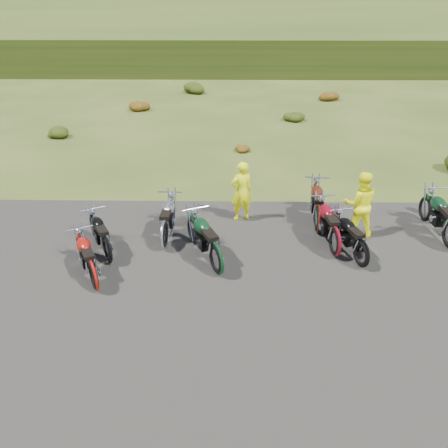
{
  "coord_description": "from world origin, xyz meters",
  "views": [
    {
      "loc": [
        -0.84,
        -8.92,
        5.95
      ],
      "look_at": [
        -0.99,
        0.89,
        0.82
      ],
      "focal_mm": 35.0,
      "sensor_mm": 36.0,
      "label": 1
    }
  ],
  "objects_px": {
    "motorcycle_0": "(109,262)",
    "person_middle": "(241,192)",
    "motorcycle_7": "(446,248)",
    "motorcycle_3": "(165,248)"
  },
  "relations": [
    {
      "from": "motorcycle_0",
      "to": "person_middle",
      "type": "height_order",
      "value": "person_middle"
    },
    {
      "from": "motorcycle_7",
      "to": "person_middle",
      "type": "relative_size",
      "value": 1.29
    },
    {
      "from": "motorcycle_0",
      "to": "motorcycle_3",
      "type": "bearing_deg",
      "value": -90.78
    },
    {
      "from": "motorcycle_3",
      "to": "motorcycle_7",
      "type": "height_order",
      "value": "motorcycle_7"
    },
    {
      "from": "motorcycle_0",
      "to": "motorcycle_7",
      "type": "relative_size",
      "value": 0.85
    },
    {
      "from": "motorcycle_3",
      "to": "motorcycle_7",
      "type": "bearing_deg",
      "value": -87.12
    },
    {
      "from": "motorcycle_0",
      "to": "person_middle",
      "type": "xyz_separation_m",
      "value": [
        3.36,
        2.41,
        0.9
      ]
    },
    {
      "from": "motorcycle_0",
      "to": "motorcycle_3",
      "type": "height_order",
      "value": "motorcycle_3"
    },
    {
      "from": "motorcycle_0",
      "to": "person_middle",
      "type": "bearing_deg",
      "value": -84.12
    },
    {
      "from": "motorcycle_3",
      "to": "person_middle",
      "type": "distance_m",
      "value": 2.81
    }
  ]
}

